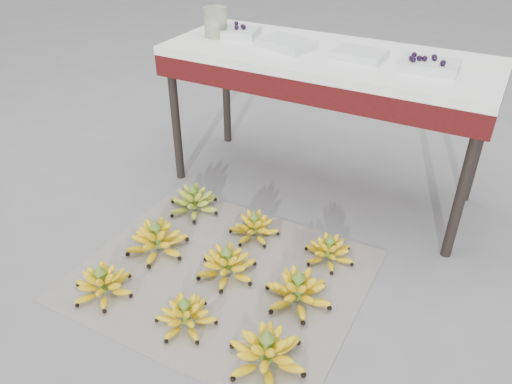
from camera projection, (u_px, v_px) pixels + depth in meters
The scene contains 17 objects.
ground at pixel (230, 274), 2.30m from camera, with size 60.00×60.00×0.00m, color slate.
newspaper_mat at pixel (222, 275), 2.29m from camera, with size 1.25×1.05×0.01m, color silver.
bunch_front_left at pixel (103, 284), 2.16m from camera, with size 0.31×0.31×0.16m.
bunch_front_center at pixel (186, 315), 2.01m from camera, with size 0.27×0.27×0.15m.
bunch_front_right at pixel (267, 353), 1.84m from camera, with size 0.38×0.38×0.18m.
bunch_mid_left at pixel (157, 240), 2.40m from camera, with size 0.39×0.39×0.18m.
bunch_mid_center at pixel (227, 265), 2.26m from camera, with size 0.36×0.36×0.17m.
bunch_mid_right at pixel (298, 291), 2.11m from camera, with size 0.31×0.31×0.18m.
bunch_back_left at pixel (194, 201), 2.69m from camera, with size 0.37×0.37×0.17m.
bunch_back_center at pixel (254, 227), 2.51m from camera, with size 0.32×0.32×0.15m.
bunch_back_right at pixel (329, 251), 2.35m from camera, with size 0.27×0.27×0.15m.
vendor_table at pixel (327, 70), 2.55m from camera, with size 1.67×0.67×0.80m.
tray_far_left at pixel (234, 32), 2.74m from camera, with size 0.29×0.24×0.07m.
tray_left at pixel (287, 44), 2.55m from camera, with size 0.31×0.25×0.04m.
tray_right at pixel (360, 54), 2.40m from camera, with size 0.25×0.19×0.04m.
tray_far_right at pixel (429, 65), 2.26m from camera, with size 0.26×0.19×0.07m.
glass_jar at pixel (216, 22), 2.69m from camera, with size 0.13×0.13×0.16m, color beige.
Camera 1 is at (0.92, -1.47, 1.56)m, focal length 35.00 mm.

